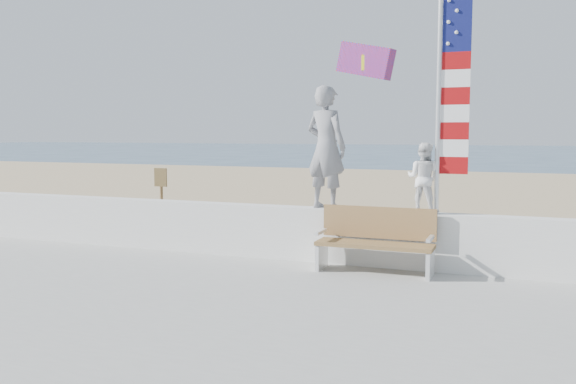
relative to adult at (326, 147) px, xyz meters
name	(u,v)px	position (x,y,z in m)	size (l,w,h in m)	color
ground	(229,297)	(-0.80, -2.00, -2.10)	(220.00, 220.00, 0.00)	#334D66
sand	(375,215)	(-0.80, 7.00, -2.06)	(90.00, 40.00, 0.08)	tan
seawall	(281,232)	(-0.80, 0.00, -1.47)	(30.00, 0.35, 0.90)	silver
adult	(326,147)	(0.00, 0.00, 0.00)	(0.74, 0.49, 2.03)	gray
child	(423,178)	(1.60, 0.00, -0.46)	(0.54, 0.42, 1.11)	white
bench	(376,239)	(0.97, -0.45, -1.41)	(1.80, 0.57, 1.00)	olive
flag	(447,90)	(1.94, 0.00, 0.90)	(0.50, 0.08, 3.50)	white
parafoil_kite	(367,61)	(0.29, 1.56, 1.56)	(1.14, 0.51, 0.76)	red
sign	(161,194)	(-4.60, 2.12, -1.15)	(0.32, 0.07, 1.46)	brown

